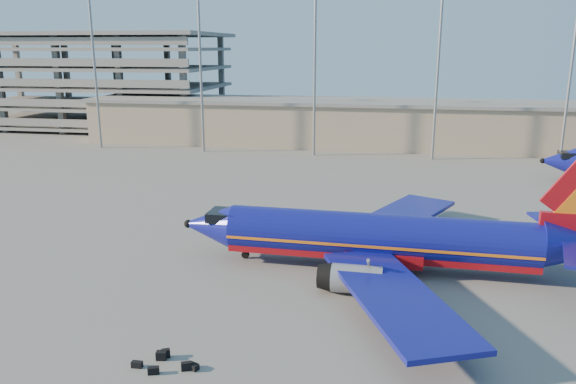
% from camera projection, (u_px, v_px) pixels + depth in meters
% --- Properties ---
extents(ground, '(220.00, 220.00, 0.00)m').
position_uv_depth(ground, '(298.00, 246.00, 52.78)').
color(ground, slate).
rests_on(ground, ground).
extents(terminal_building, '(122.00, 16.00, 8.50)m').
position_uv_depth(terminal_building, '(402.00, 124.00, 105.14)').
color(terminal_building, tan).
rests_on(terminal_building, ground).
extents(parking_garage, '(62.00, 32.00, 21.40)m').
position_uv_depth(parking_garage, '(90.00, 76.00, 131.37)').
color(parking_garage, slate).
rests_on(parking_garage, ground).
extents(light_mast_row, '(101.60, 1.60, 28.65)m').
position_uv_depth(light_mast_row, '(376.00, 51.00, 91.31)').
color(light_mast_row, gray).
rests_on(light_mast_row, ground).
extents(aircraft_main, '(36.95, 35.56, 12.51)m').
position_uv_depth(aircraft_main, '(389.00, 239.00, 46.54)').
color(aircraft_main, navy).
rests_on(aircraft_main, ground).
extents(baggage_tug, '(2.54, 2.11, 1.57)m').
position_uv_depth(baggage_tug, '(393.00, 301.00, 39.48)').
color(baggage_tug, '#F9A516').
rests_on(baggage_tug, ground).
extents(luggage_pile, '(4.00, 2.29, 0.55)m').
position_uv_depth(luggage_pile, '(167.00, 362.00, 32.85)').
color(luggage_pile, black).
rests_on(luggage_pile, ground).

